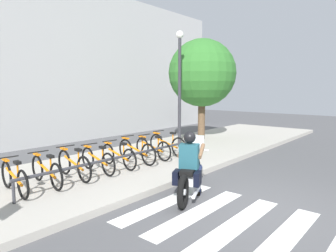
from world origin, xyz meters
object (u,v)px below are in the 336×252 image
Objects in this scene: street_lamp at (180,79)px; tree_near_rack at (202,73)px; motorcycle at (191,175)px; bicycle_0 at (14,178)px; bicycle_7 at (167,144)px; bicycle_6 at (153,148)px; bicycle_4 at (118,156)px; bicycle_3 at (98,160)px; rider at (190,159)px; bicycle_5 at (137,151)px; bicycle_2 at (74,164)px; bike_rack at (122,157)px; bicycle_1 at (46,171)px.

street_lamp is 0.99× the size of tree_near_rack.
motorcycle is 3.72m from bicycle_0.
motorcycle is 1.16× the size of bicycle_7.
bicycle_4 is at bearing 179.99° from bicycle_6.
bicycle_3 is (-0.50, 2.64, 0.02)m from motorcycle.
bicycle_7 is at bearing -0.05° from bicycle_6.
motorcycle is at bearing 22.43° from rider.
bicycle_7 is (1.41, -0.00, 0.00)m from bicycle_5.
motorcycle is 3.52m from bicycle_7.
bicycle_0 is at bearing 179.99° from bicycle_5.
bicycle_3 is at bearing -179.99° from bicycle_4.
bicycle_5 is at bearing -0.01° from bicycle_0.
bicycle_4 is at bearing 179.93° from bicycle_5.
rider is 0.89× the size of bicycle_6.
bicycle_2 is 0.30× the size of bike_rack.
bicycle_6 is at bearing 58.58° from motorcycle.
bicycle_7 is at bearing 12.65° from bike_rack.
rider is 0.33× the size of street_lamp.
tree_near_rack reaches higher than bicycle_0.
bicycle_5 is at bearing 0.00° from bicycle_2.
rider reaches higher than motorcycle.
bike_rack is (-0.15, 2.09, 0.11)m from motorcycle.
bicycle_4 is (2.12, 0.00, -0.01)m from bicycle_1.
bicycle_2 is (0.70, -0.00, 0.01)m from bicycle_1.
motorcycle reaches higher than bicycle_3.
bicycle_2 reaches higher than bicycle_0.
rider is 0.84× the size of bicycle_5.
tree_near_rack is at bearing 7.47° from bicycle_1.
bicycle_5 is (0.98, 2.67, -0.33)m from rider.
bike_rack is 1.24× the size of street_lamp.
motorcycle is at bearing -139.11° from street_lamp.
bike_rack is at bearing -27.65° from bicycle_2.
bicycle_3 is at bearing 0.07° from bicycle_2.
bicycle_3 is at bearing 122.40° from bike_rack.
tree_near_rack is at bearing 6.85° from bicycle_0.
tree_near_rack is (6.01, 1.57, 2.45)m from bike_rack.
bicycle_3 is at bearing 0.01° from bicycle_1.
bicycle_5 is at bearing -0.07° from bicycle_4.
bicycle_4 is 0.94× the size of bicycle_5.
bicycle_3 is 0.36× the size of street_lamp.
street_lamp reaches higher than rider.
bicycle_4 is 2.12m from bicycle_7.
bicycle_2 is at bearing -179.99° from bicycle_6.
bicycle_3 is at bearing 179.98° from bicycle_7.
bicycle_2 is 1.01× the size of bicycle_6.
bicycle_0 is 4.23m from bicycle_6.
motorcycle is 2.69m from bicycle_3.
street_lamp is at bearing 6.22° from bicycle_1.
rider is 0.89× the size of bicycle_4.
bicycle_2 is 0.97× the size of bicycle_7.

